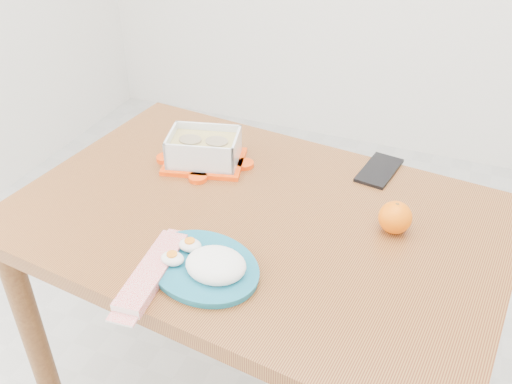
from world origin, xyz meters
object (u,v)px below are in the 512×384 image
at_px(food_container, 204,149).
at_px(smartphone, 379,170).
at_px(orange_fruit, 395,217).
at_px(dining_table, 256,251).
at_px(rice_plate, 207,264).

relative_size(food_container, smartphone, 1.50).
bearing_deg(smartphone, orange_fruit, -62.09).
height_order(dining_table, rice_plate, rice_plate).
bearing_deg(dining_table, food_container, 149.70).
distance_m(dining_table, smartphone, 0.38).
xyz_separation_m(orange_fruit, rice_plate, (-0.32, -0.27, -0.01)).
distance_m(food_container, smartphone, 0.45).
height_order(orange_fruit, smartphone, orange_fruit).
xyz_separation_m(orange_fruit, smartphone, (-0.08, 0.23, -0.03)).
distance_m(rice_plate, smartphone, 0.55).
distance_m(orange_fruit, rice_plate, 0.42).
distance_m(food_container, rice_plate, 0.42).
relative_size(dining_table, orange_fruit, 16.31).
bearing_deg(food_container, rice_plate, -77.10).
height_order(food_container, rice_plate, food_container).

